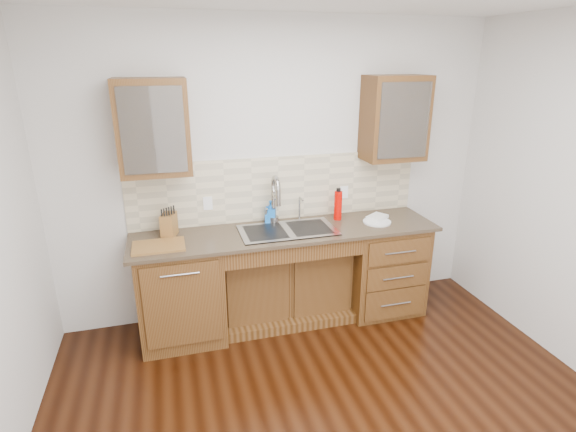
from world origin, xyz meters
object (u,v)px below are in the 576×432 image
object	(u,v)px
cutting_board	(159,246)
water_bottle	(338,205)
knife_block	(169,225)
plate	(377,222)
soap_bottle	(271,212)

from	to	relation	value
cutting_board	water_bottle	bearing A→B (deg)	8.13
knife_block	cutting_board	distance (m)	0.27
plate	cutting_board	size ratio (longest dim) A/B	0.63
knife_block	cutting_board	world-z (taller)	knife_block
knife_block	water_bottle	bearing A→B (deg)	16.70
soap_bottle	plate	size ratio (longest dim) A/B	0.80
water_bottle	knife_block	xyz separation A→B (m)	(-1.53, 0.00, -0.04)
soap_bottle	knife_block	world-z (taller)	soap_bottle
water_bottle	plate	world-z (taller)	water_bottle
soap_bottle	knife_block	xyz separation A→B (m)	(-0.91, -0.09, -0.01)
water_bottle	knife_block	size ratio (longest dim) A/B	1.39
plate	knife_block	size ratio (longest dim) A/B	1.32
soap_bottle	cutting_board	size ratio (longest dim) A/B	0.50
knife_block	cutting_board	bearing A→B (deg)	-95.38
plate	knife_block	distance (m)	1.86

